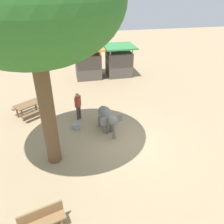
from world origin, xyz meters
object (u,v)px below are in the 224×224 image
(shade_tree_main, at_px, (29,0))
(market_stall_orange, at_px, (88,64))
(person_handler, at_px, (78,104))
(market_stall_green, at_px, (119,62))
(elephant, at_px, (107,117))
(wooden_bench, at_px, (42,220))
(picnic_table_near, at_px, (29,107))
(feed_bucket, at_px, (77,126))

(shade_tree_main, relative_size, market_stall_orange, 3.42)
(person_handler, distance_m, market_stall_green, 7.62)
(elephant, bearing_deg, wooden_bench, -43.78)
(person_handler, distance_m, shade_tree_main, 6.52)
(elephant, distance_m, wooden_bench, 5.96)
(shade_tree_main, bearing_deg, elephant, 33.40)
(person_handler, bearing_deg, elephant, -2.87)
(wooden_bench, xyz_separation_m, market_stall_green, (5.61, 13.12, 0.67))
(wooden_bench, bearing_deg, elephant, -136.30)
(market_stall_green, bearing_deg, picnic_table_near, -140.80)
(wooden_bench, bearing_deg, person_handler, -119.66)
(person_handler, xyz_separation_m, market_stall_orange, (1.35, 6.52, 0.19))
(wooden_bench, xyz_separation_m, market_stall_orange, (3.01, 13.12, 0.67))
(market_stall_orange, distance_m, feed_bucket, 7.77)
(market_stall_orange, bearing_deg, person_handler, -101.67)
(person_handler, relative_size, shade_tree_main, 0.19)
(picnic_table_near, bearing_deg, market_stall_green, -176.43)
(person_handler, bearing_deg, shade_tree_main, -68.04)
(elephant, distance_m, market_stall_orange, 8.01)
(wooden_bench, bearing_deg, shade_tree_main, -110.92)
(shade_tree_main, relative_size, picnic_table_near, 4.15)
(market_stall_orange, xyz_separation_m, feed_bucket, (-1.56, -7.55, -0.98))
(picnic_table_near, bearing_deg, person_handler, 125.19)
(market_stall_orange, xyz_separation_m, market_stall_green, (2.60, 0.00, 0.00))
(shade_tree_main, distance_m, market_stall_green, 12.33)
(elephant, xyz_separation_m, market_stall_green, (2.56, 8.01, 0.33))
(picnic_table_near, height_order, feed_bucket, picnic_table_near)
(person_handler, xyz_separation_m, picnic_table_near, (-2.84, 0.99, -0.36))
(feed_bucket, bearing_deg, wooden_bench, -104.54)
(elephant, distance_m, market_stall_green, 8.41)
(wooden_bench, bearing_deg, picnic_table_near, -96.72)
(shade_tree_main, distance_m, market_stall_orange, 11.46)
(shade_tree_main, xyz_separation_m, market_stall_green, (5.29, 9.81, -5.28))
(elephant, bearing_deg, shade_tree_main, -69.62)
(market_stall_green, bearing_deg, shade_tree_main, -118.36)
(picnic_table_near, xyz_separation_m, feed_bucket, (2.62, -2.02, -0.43))
(shade_tree_main, relative_size, market_stall_green, 3.42)
(market_stall_orange, relative_size, feed_bucket, 7.00)
(person_handler, xyz_separation_m, shade_tree_main, (-1.35, -3.29, 5.47))
(feed_bucket, bearing_deg, elephant, -15.89)
(market_stall_green, bearing_deg, market_stall_orange, 180.00)
(elephant, relative_size, shade_tree_main, 0.21)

